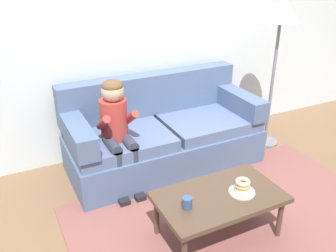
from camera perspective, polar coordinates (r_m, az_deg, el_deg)
The scene contains 12 objects.
ground at distance 3.60m, azimuth 7.21°, elevation -11.35°, with size 10.00×10.00×0.00m, color brown.
wall_back at distance 4.18m, azimuth -2.56°, elevation 15.15°, with size 8.00×0.10×2.80m, color silver.
area_rug at distance 3.44m, azimuth 9.54°, elevation -13.44°, with size 2.80×1.60×0.01m, color brown.
couch at distance 3.99m, azimuth -0.87°, elevation -1.41°, with size 2.05×0.90×0.95m.
coffee_table at distance 3.00m, azimuth 7.99°, elevation -11.25°, with size 1.01×0.59×0.40m.
person_child at distance 3.48m, azimuth -7.99°, elevation 0.12°, with size 0.34×0.58×1.10m.
plate at distance 3.03m, azimuth 11.43°, elevation -10.05°, with size 0.21×0.21×0.01m, color white.
donut at distance 3.01m, azimuth 11.48°, elevation -9.66°, with size 0.12×0.12×0.04m, color beige.
donut_second at distance 2.99m, azimuth 11.53°, elevation -9.10°, with size 0.12×0.12×0.04m, color tan.
donut_third at distance 2.97m, azimuth 11.59°, elevation -8.52°, with size 0.12×0.12×0.04m, color beige.
mug at distance 2.80m, azimuth 3.00°, elevation -11.86°, with size 0.08×0.08×0.09m, color #334C72.
floor_lamp at distance 4.26m, azimuth 17.09°, elevation 15.36°, with size 0.40×0.40×1.73m.
Camera 1 is at (-1.67, -2.36, 2.14)m, focal length 39.09 mm.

